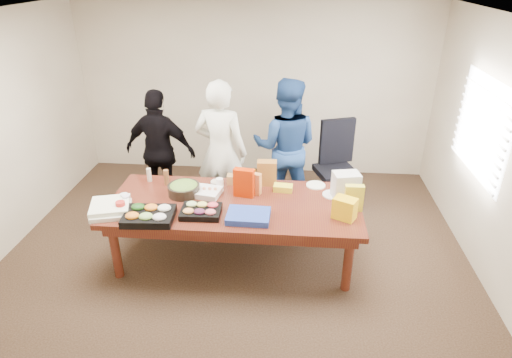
# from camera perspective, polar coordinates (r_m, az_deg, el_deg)

# --- Properties ---
(floor) EXTENTS (5.50, 5.00, 0.02)m
(floor) POSITION_cam_1_polar(r_m,az_deg,el_deg) (5.27, -2.72, -10.28)
(floor) COLOR #47301E
(floor) RESTS_ON ground
(ceiling) EXTENTS (5.50, 5.00, 0.02)m
(ceiling) POSITION_cam_1_polar(r_m,az_deg,el_deg) (4.25, -3.55, 20.57)
(ceiling) COLOR white
(ceiling) RESTS_ON wall_back
(wall_back) EXTENTS (5.50, 0.04, 2.70)m
(wall_back) POSITION_cam_1_polar(r_m,az_deg,el_deg) (6.94, -0.26, 11.53)
(wall_back) COLOR beige
(wall_back) RESTS_ON floor
(wall_front) EXTENTS (5.50, 0.04, 2.70)m
(wall_front) POSITION_cam_1_polar(r_m,az_deg,el_deg) (2.54, -11.12, -19.30)
(wall_front) COLOR beige
(wall_front) RESTS_ON floor
(wall_right) EXTENTS (0.04, 5.00, 2.70)m
(wall_right) POSITION_cam_1_polar(r_m,az_deg,el_deg) (5.03, 29.74, 1.93)
(wall_right) COLOR beige
(wall_right) RESTS_ON floor
(window_panel) EXTENTS (0.03, 1.40, 1.10)m
(window_panel) POSITION_cam_1_polar(r_m,az_deg,el_deg) (5.48, 27.49, 5.99)
(window_panel) COLOR white
(window_panel) RESTS_ON wall_right
(window_blinds) EXTENTS (0.04, 1.36, 1.00)m
(window_blinds) POSITION_cam_1_polar(r_m,az_deg,el_deg) (5.46, 27.10, 6.02)
(window_blinds) COLOR beige
(window_blinds) RESTS_ON wall_right
(conference_table) EXTENTS (2.80, 1.20, 0.75)m
(conference_table) POSITION_cam_1_polar(r_m,az_deg,el_deg) (5.05, -2.81, -6.78)
(conference_table) COLOR #4C1C0F
(conference_table) RESTS_ON floor
(office_chair) EXTENTS (0.77, 0.77, 1.18)m
(office_chair) POSITION_cam_1_polar(r_m,az_deg,el_deg) (6.12, 10.49, 1.36)
(office_chair) COLOR black
(office_chair) RESTS_ON floor
(person_center) EXTENTS (0.77, 0.58, 1.90)m
(person_center) POSITION_cam_1_polar(r_m,az_deg,el_deg) (5.63, -4.62, 3.50)
(person_center) COLOR silver
(person_center) RESTS_ON floor
(person_right) EXTENTS (0.96, 0.77, 1.86)m
(person_right) POSITION_cam_1_polar(r_m,az_deg,el_deg) (5.86, 3.89, 4.24)
(person_right) COLOR navy
(person_right) RESTS_ON floor
(person_left) EXTENTS (1.05, 0.57, 1.70)m
(person_left) POSITION_cam_1_polar(r_m,az_deg,el_deg) (6.06, -12.43, 3.59)
(person_left) COLOR black
(person_left) RESTS_ON floor
(veggie_tray) EXTENTS (0.54, 0.43, 0.08)m
(veggie_tray) POSITION_cam_1_polar(r_m,az_deg,el_deg) (4.66, -13.86, -4.74)
(veggie_tray) COLOR black
(veggie_tray) RESTS_ON conference_table
(fruit_tray) EXTENTS (0.43, 0.34, 0.06)m
(fruit_tray) POSITION_cam_1_polar(r_m,az_deg,el_deg) (4.65, -7.23, -4.25)
(fruit_tray) COLOR black
(fruit_tray) RESTS_ON conference_table
(sheet_cake) EXTENTS (0.42, 0.34, 0.07)m
(sheet_cake) POSITION_cam_1_polar(r_m,az_deg,el_deg) (5.04, -6.80, -1.69)
(sheet_cake) COLOR white
(sheet_cake) RESTS_ON conference_table
(salad_bowl) EXTENTS (0.47, 0.47, 0.12)m
(salad_bowl) POSITION_cam_1_polar(r_m,az_deg,el_deg) (5.06, -9.44, -1.39)
(salad_bowl) COLOR black
(salad_bowl) RESTS_ON conference_table
(chip_bag_blue) EXTENTS (0.45, 0.34, 0.07)m
(chip_bag_blue) POSITION_cam_1_polar(r_m,az_deg,el_deg) (4.54, -1.01, -4.87)
(chip_bag_blue) COLOR #223DA2
(chip_bag_blue) RESTS_ON conference_table
(chip_bag_red) EXTENTS (0.24, 0.13, 0.33)m
(chip_bag_red) POSITION_cam_1_polar(r_m,az_deg,el_deg) (4.91, -1.60, -0.50)
(chip_bag_red) COLOR #C22800
(chip_bag_red) RESTS_ON conference_table
(chip_bag_yellow) EXTENTS (0.20, 0.08, 0.30)m
(chip_bag_yellow) POSITION_cam_1_polar(r_m,az_deg,el_deg) (4.75, 12.71, -2.43)
(chip_bag_yellow) COLOR yellow
(chip_bag_yellow) RESTS_ON conference_table
(chip_bag_orange) EXTENTS (0.18, 0.12, 0.26)m
(chip_bag_orange) POSITION_cam_1_polar(r_m,az_deg,el_deg) (4.97, -0.29, -0.60)
(chip_bag_orange) COLOR #CC7A3C
(chip_bag_orange) RESTS_ON conference_table
(mayo_jar) EXTENTS (0.09, 0.09, 0.13)m
(mayo_jar) POSITION_cam_1_polar(r_m,az_deg,el_deg) (5.13, -4.80, -0.62)
(mayo_jar) COLOR white
(mayo_jar) RESTS_ON conference_table
(mustard_bottle) EXTENTS (0.07, 0.07, 0.18)m
(mustard_bottle) POSITION_cam_1_polar(r_m,az_deg,el_deg) (5.23, -0.40, 0.35)
(mustard_bottle) COLOR orange
(mustard_bottle) RESTS_ON conference_table
(dressing_bottle) EXTENTS (0.07, 0.07, 0.19)m
(dressing_bottle) POSITION_cam_1_polar(r_m,az_deg,el_deg) (5.30, -11.68, 0.20)
(dressing_bottle) COLOR brown
(dressing_bottle) RESTS_ON conference_table
(ranch_bottle) EXTENTS (0.06, 0.06, 0.17)m
(ranch_bottle) POSITION_cam_1_polar(r_m,az_deg,el_deg) (5.44, -13.85, 0.53)
(ranch_bottle) COLOR beige
(ranch_bottle) RESTS_ON conference_table
(banana_bunch) EXTENTS (0.23, 0.15, 0.07)m
(banana_bunch) POSITION_cam_1_polar(r_m,az_deg,el_deg) (5.09, 3.57, -1.18)
(banana_bunch) COLOR yellow
(banana_bunch) RESTS_ON conference_table
(bread_loaf) EXTENTS (0.28, 0.13, 0.11)m
(bread_loaf) POSITION_cam_1_polar(r_m,az_deg,el_deg) (5.24, -2.30, -0.03)
(bread_loaf) COLOR #9C6D3A
(bread_loaf) RESTS_ON conference_table
(kraft_bag) EXTENTS (0.23, 0.14, 0.30)m
(kraft_bag) POSITION_cam_1_polar(r_m,az_deg,el_deg) (5.18, 1.44, 0.82)
(kraft_bag) COLOR #955D24
(kraft_bag) RESTS_ON conference_table
(red_cup) EXTENTS (0.11, 0.11, 0.13)m
(red_cup) POSITION_cam_1_polar(r_m,az_deg,el_deg) (4.84, -17.31, -3.57)
(red_cup) COLOR red
(red_cup) RESTS_ON conference_table
(clear_cup_a) EXTENTS (0.10, 0.10, 0.11)m
(clear_cup_a) POSITION_cam_1_polar(r_m,az_deg,el_deg) (4.99, -16.63, -2.66)
(clear_cup_a) COLOR silver
(clear_cup_a) RESTS_ON conference_table
(clear_cup_b) EXTENTS (0.10, 0.10, 0.11)m
(clear_cup_b) POSITION_cam_1_polar(r_m,az_deg,el_deg) (5.03, -16.87, -2.46)
(clear_cup_b) COLOR white
(clear_cup_b) RESTS_ON conference_table
(pizza_box_lower) EXTENTS (0.49, 0.49, 0.05)m
(pizza_box_lower) POSITION_cam_1_polar(r_m,az_deg,el_deg) (4.91, -18.47, -3.94)
(pizza_box_lower) COLOR white
(pizza_box_lower) RESTS_ON conference_table
(pizza_box_upper) EXTENTS (0.50, 0.50, 0.05)m
(pizza_box_upper) POSITION_cam_1_polar(r_m,az_deg,el_deg) (4.91, -18.62, -3.31)
(pizza_box_upper) COLOR white
(pizza_box_upper) RESTS_ON pizza_box_lower
(plate_a) EXTENTS (0.30, 0.30, 0.01)m
(plate_a) POSITION_cam_1_polar(r_m,az_deg,el_deg) (5.07, 10.03, -2.05)
(plate_a) COLOR white
(plate_a) RESTS_ON conference_table
(plate_b) EXTENTS (0.24, 0.24, 0.01)m
(plate_b) POSITION_cam_1_polar(r_m,az_deg,el_deg) (5.25, 7.84, -0.81)
(plate_b) COLOR white
(plate_b) RESTS_ON conference_table
(dip_bowl_a) EXTENTS (0.19, 0.19, 0.07)m
(dip_bowl_a) POSITION_cam_1_polar(r_m,az_deg,el_deg) (5.22, -0.72, -0.42)
(dip_bowl_a) COLOR #EDE3C4
(dip_bowl_a) RESTS_ON conference_table
(dip_bowl_b) EXTENTS (0.19, 0.19, 0.06)m
(dip_bowl_b) POSITION_cam_1_polar(r_m,az_deg,el_deg) (5.21, -5.11, -0.60)
(dip_bowl_b) COLOR beige
(dip_bowl_b) RESTS_ON conference_table
(grocery_bag_white) EXTENTS (0.33, 0.26, 0.31)m
(grocery_bag_white) POSITION_cam_1_polar(r_m,az_deg,el_deg) (4.97, 11.70, -0.88)
(grocery_bag_white) COLOR silver
(grocery_bag_white) RESTS_ON conference_table
(grocery_bag_yellow) EXTENTS (0.28, 0.25, 0.23)m
(grocery_bag_yellow) POSITION_cam_1_polar(r_m,az_deg,el_deg) (4.60, 11.56, -3.79)
(grocery_bag_yellow) COLOR yellow
(grocery_bag_yellow) RESTS_ON conference_table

